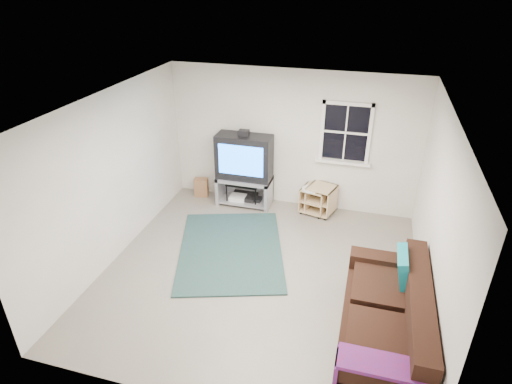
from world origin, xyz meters
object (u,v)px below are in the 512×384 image
(side_table_right, at_px, (315,198))
(sofa, at_px, (387,323))
(tv_unit, at_px, (244,164))
(side_table_left, at_px, (322,198))
(av_rack, at_px, (244,178))

(side_table_right, bearing_deg, sofa, -66.28)
(tv_unit, bearing_deg, side_table_right, 2.36)
(side_table_left, bearing_deg, tv_unit, -177.65)
(tv_unit, distance_m, av_rack, 0.30)
(tv_unit, height_order, sofa, tv_unit)
(sofa, bearing_deg, av_rack, 132.07)
(tv_unit, xyz_separation_m, sofa, (2.68, -2.96, -0.48))
(tv_unit, height_order, side_table_left, tv_unit)
(side_table_right, bearing_deg, side_table_left, 2.30)
(tv_unit, distance_m, sofa, 4.02)
(av_rack, height_order, side_table_right, av_rack)
(side_table_right, bearing_deg, av_rack, -179.17)
(sofa, bearing_deg, side_table_left, 111.42)
(tv_unit, relative_size, side_table_right, 2.78)
(side_table_left, distance_m, sofa, 3.24)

